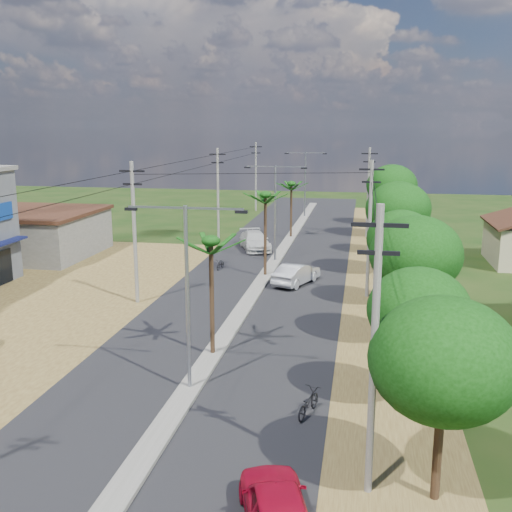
{
  "coord_description": "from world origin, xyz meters",
  "views": [
    {
      "loc": [
        7.01,
        -22.96,
        11.15
      ],
      "look_at": [
        0.44,
        13.65,
        3.0
      ],
      "focal_mm": 42.0,
      "sensor_mm": 36.0,
      "label": 1
    }
  ],
  "objects_px": {
    "car_red_near": "(277,510)",
    "car_white_far": "(255,241)",
    "moto_rider_east": "(308,404)",
    "car_silver_mid": "(296,274)"
  },
  "relations": [
    {
      "from": "car_red_near",
      "to": "car_white_far",
      "type": "relative_size",
      "value": 0.82
    },
    {
      "from": "car_white_far",
      "to": "moto_rider_east",
      "type": "relative_size",
      "value": 2.9
    },
    {
      "from": "car_red_near",
      "to": "car_white_far",
      "type": "xyz_separation_m",
      "value": [
        -7.54,
        38.19,
        0.03
      ]
    },
    {
      "from": "car_silver_mid",
      "to": "moto_rider_east",
      "type": "xyz_separation_m",
      "value": [
        2.66,
        -19.61,
        -0.25
      ]
    },
    {
      "from": "car_silver_mid",
      "to": "moto_rider_east",
      "type": "bearing_deg",
      "value": 119.41
    },
    {
      "from": "car_silver_mid",
      "to": "moto_rider_east",
      "type": "height_order",
      "value": "car_silver_mid"
    },
    {
      "from": "car_red_near",
      "to": "moto_rider_east",
      "type": "relative_size",
      "value": 2.39
    },
    {
      "from": "car_white_far",
      "to": "car_red_near",
      "type": "bearing_deg",
      "value": -99.64
    },
    {
      "from": "car_silver_mid",
      "to": "car_white_far",
      "type": "relative_size",
      "value": 0.83
    },
    {
      "from": "car_silver_mid",
      "to": "car_red_near",
      "type": "bearing_deg",
      "value": 116.94
    }
  ]
}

